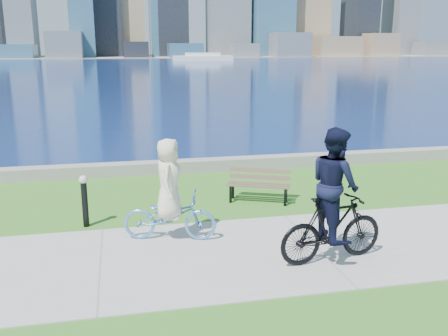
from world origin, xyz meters
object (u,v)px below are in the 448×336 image
(park_bench, at_px, (259,182))
(cyclist_man, at_px, (333,207))
(cyclist_woman, at_px, (169,203))
(bollard_lamp, at_px, (84,197))

(park_bench, xyz_separation_m, cyclist_man, (0.29, -3.62, 0.55))
(cyclist_woman, relative_size, cyclist_man, 0.84)
(bollard_lamp, bearing_deg, cyclist_woman, -34.00)
(cyclist_man, bearing_deg, cyclist_woman, 51.12)
(cyclist_woman, bearing_deg, cyclist_man, -106.41)
(park_bench, relative_size, bollard_lamp, 1.42)
(park_bench, relative_size, cyclist_man, 0.66)
(park_bench, bearing_deg, bollard_lamp, -144.42)
(park_bench, height_order, cyclist_woman, cyclist_woman)
(park_bench, distance_m, cyclist_woman, 3.15)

